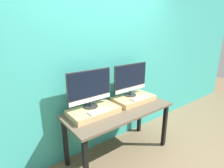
{
  "coord_description": "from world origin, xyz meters",
  "views": [
    {
      "loc": [
        -1.41,
        -1.32,
        1.72
      ],
      "look_at": [
        0.0,
        0.49,
        1.03
      ],
      "focal_mm": 28.0,
      "sensor_mm": 36.0,
      "label": 1
    }
  ],
  "objects_px": {
    "keyboard_right": "(139,98)",
    "monitor_left": "(90,88)",
    "monitor_right": "(131,79)",
    "keyboard_left": "(99,111)"
  },
  "relations": [
    {
      "from": "keyboard_left",
      "to": "monitor_right",
      "type": "height_order",
      "value": "monitor_right"
    },
    {
      "from": "keyboard_left",
      "to": "keyboard_right",
      "type": "relative_size",
      "value": 1.0
    },
    {
      "from": "monitor_right",
      "to": "monitor_left",
      "type": "bearing_deg",
      "value": 180.0
    },
    {
      "from": "monitor_left",
      "to": "monitor_right",
      "type": "height_order",
      "value": "same"
    },
    {
      "from": "monitor_right",
      "to": "keyboard_left",
      "type": "bearing_deg",
      "value": -165.28
    },
    {
      "from": "monitor_left",
      "to": "monitor_right",
      "type": "distance_m",
      "value": 0.7
    },
    {
      "from": "keyboard_left",
      "to": "monitor_right",
      "type": "bearing_deg",
      "value": 14.72
    },
    {
      "from": "monitor_left",
      "to": "keyboard_right",
      "type": "distance_m",
      "value": 0.77
    },
    {
      "from": "monitor_left",
      "to": "keyboard_left",
      "type": "relative_size",
      "value": 2.27
    },
    {
      "from": "keyboard_right",
      "to": "monitor_left",
      "type": "bearing_deg",
      "value": 165.28
    }
  ]
}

